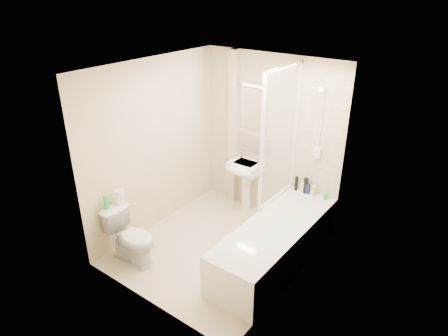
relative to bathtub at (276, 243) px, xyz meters
The scene contains 25 objects.
floor 0.83m from the bathtub, 165.07° to the right, with size 2.50×2.50×0.00m, color beige.
wall_back 1.58m from the bathtub, 125.54° to the left, with size 2.20×0.02×2.40m, color beige.
wall_left 2.07m from the bathtub, behind, with size 0.02×2.50×2.40m, color beige.
wall_right 1.00m from the bathtub, 29.74° to the right, with size 0.02×2.50×2.40m, color beige.
ceiling 2.25m from the bathtub, 165.07° to the right, with size 2.20×2.50×0.02m, color white.
tile_back 1.54m from the bathtub, 90.00° to the left, with size 0.70×0.01×1.75m, color beige.
tile_right 1.19m from the bathtub, ahead, with size 0.01×2.10×1.75m, color beige.
pipe_boxing 1.92m from the bathtub, 144.15° to the left, with size 0.12×0.12×2.40m, color beige.
splashback 1.64m from the bathtub, 134.91° to the left, with size 0.60×0.01×0.30m, color beige.
mirror 1.95m from the bathtub, 134.96° to the left, with size 0.46×0.01×0.60m, color white.
strip_light 2.21m from the bathtub, 135.60° to the left, with size 0.42×0.07×0.07m, color silver.
bathtub is the anchor object (origin of this frame).
shower_screen 1.35m from the bathtub, 120.33° to the left, with size 0.04×0.92×1.80m.
shower_fixture 1.60m from the bathtub, 90.10° to the left, with size 0.10×0.16×0.99m.
pedestal_sink 1.36m from the bathtub, 141.87° to the left, with size 0.47×0.45×0.92m.
bottle_black_a 1.05m from the bathtub, 104.05° to the left, with size 0.05×0.05×0.20m, color black.
bottle_white_a 1.03m from the bathtub, 98.33° to the left, with size 0.06×0.06×0.15m, color white.
bottle_black_b 1.03m from the bathtub, 95.73° to the left, with size 0.06×0.06×0.22m, color black.
bottle_blue 1.02m from the bathtub, 93.43° to the left, with size 0.06×0.06×0.13m, color navy.
bottle_cream 1.02m from the bathtub, 88.61° to the left, with size 0.06×0.06×0.15m, color beige.
bottle_green 1.03m from the bathtub, 77.84° to the left, with size 0.06×0.06×0.08m, color green.
toilet 1.81m from the bathtub, 144.46° to the right, with size 0.70×0.41×0.70m, color white.
toilet_roll_lower 2.04m from the bathtub, 150.82° to the right, with size 0.11×0.11×0.09m, color white.
toilet_roll_upper 2.05m from the bathtub, 150.96° to the right, with size 0.11×0.11×0.09m, color white.
green_bottle 2.16m from the bathtub, 146.98° to the right, with size 0.06×0.06×0.19m, color green.
Camera 1 is at (2.70, -3.48, 3.26)m, focal length 32.00 mm.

